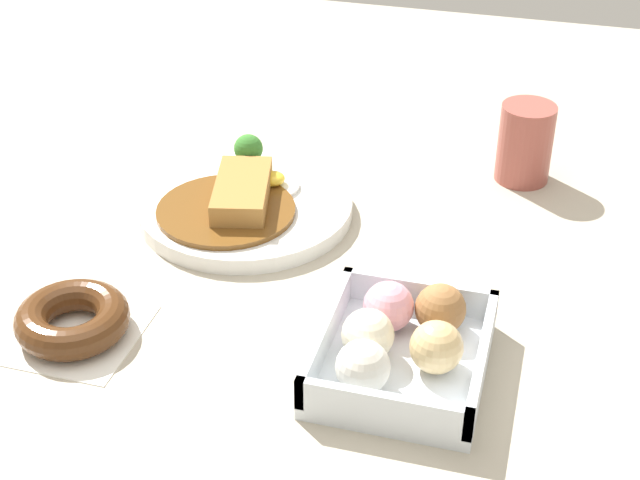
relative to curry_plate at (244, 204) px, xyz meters
name	(u,v)px	position (x,y,z in m)	size (l,w,h in m)	color
ground_plane	(271,263)	(0.08, 0.06, -0.01)	(1.60, 1.60, 0.00)	#B2A893
curry_plate	(244,204)	(0.00, 0.00, 0.00)	(0.24, 0.24, 0.06)	white
donut_box	(401,345)	(0.21, 0.22, 0.01)	(0.17, 0.15, 0.06)	silver
chocolate_ring_donut	(73,320)	(0.24, -0.08, 0.00)	(0.12, 0.12, 0.03)	white
coffee_mug	(525,143)	(-0.17, 0.29, 0.03)	(0.06, 0.06, 0.09)	#9E4C42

